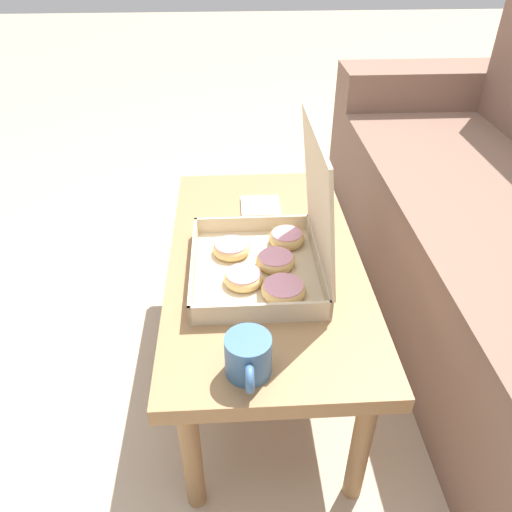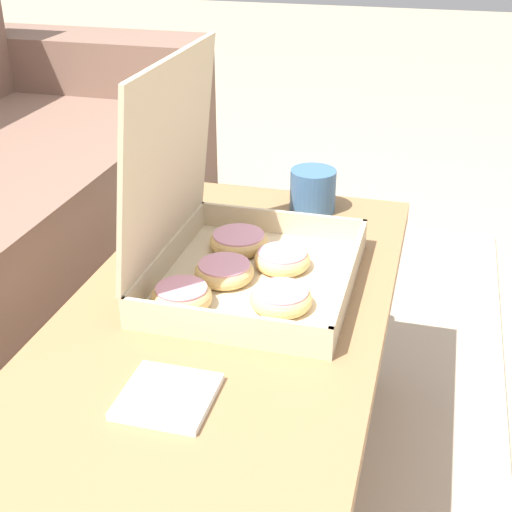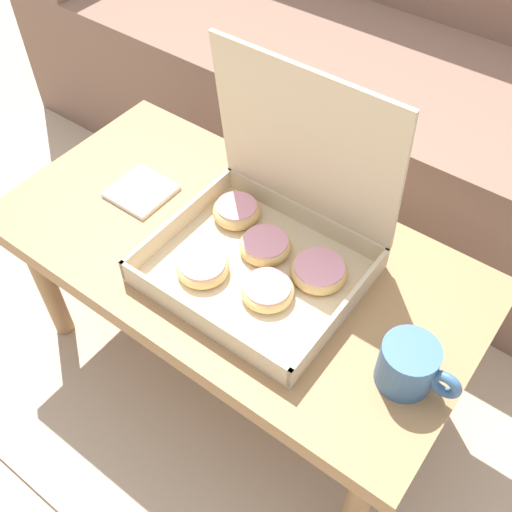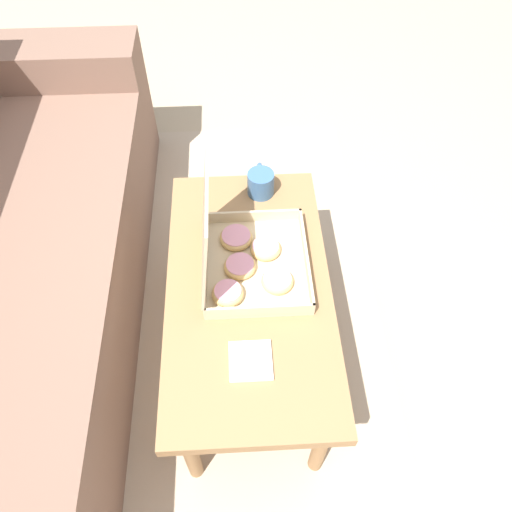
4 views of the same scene
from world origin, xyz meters
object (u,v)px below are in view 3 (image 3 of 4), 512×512
at_px(couch, 421,91).
at_px(pastry_box, 268,237).
at_px(coffee_table, 236,265).
at_px(coffee_mug, 409,366).

xyz_separation_m(couch, pastry_box, (0.06, -0.81, 0.16)).
relative_size(couch, pastry_box, 6.50).
height_order(coffee_table, pastry_box, pastry_box).
height_order(couch, coffee_mug, couch).
height_order(couch, coffee_table, couch).
bearing_deg(couch, coffee_mug, -66.43).
xyz_separation_m(coffee_table, coffee_mug, (0.39, -0.06, 0.09)).
distance_m(coffee_table, coffee_mug, 0.40).
bearing_deg(pastry_box, coffee_table, -167.01).
bearing_deg(pastry_box, coffee_mug, -12.88).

